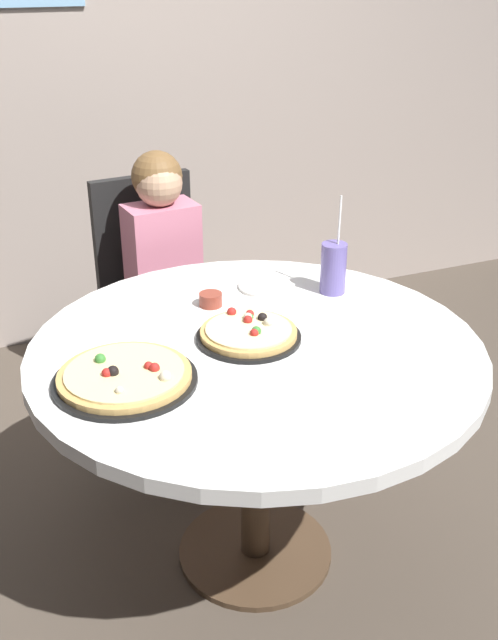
{
  "coord_description": "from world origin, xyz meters",
  "views": [
    {
      "loc": [
        -0.71,
        -1.62,
        1.69
      ],
      "look_at": [
        0.0,
        0.05,
        0.8
      ],
      "focal_mm": 41.37,
      "sensor_mm": 36.0,
      "label": 1
    }
  ],
  "objects_px": {
    "chair_wooden": "(155,285)",
    "soda_cup": "(333,268)",
    "pizza_veggie": "(249,333)",
    "pizza_cheese": "(125,377)",
    "diner_child": "(173,314)",
    "dining_table": "(256,374)",
    "plate_small": "(267,286)",
    "sauce_bowl": "(211,299)"
  },
  "relations": [
    {
      "from": "chair_wooden",
      "to": "soda_cup",
      "type": "relative_size",
      "value": 3.09
    },
    {
      "from": "pizza_veggie",
      "to": "pizza_cheese",
      "type": "bearing_deg",
      "value": -165.47
    },
    {
      "from": "pizza_cheese",
      "to": "soda_cup",
      "type": "xyz_separation_m",
      "value": [
        0.74,
        0.29,
        0.06
      ]
    },
    {
      "from": "soda_cup",
      "to": "diner_child",
      "type": "bearing_deg",
      "value": 121.31
    },
    {
      "from": "dining_table",
      "to": "pizza_cheese",
      "type": "xyz_separation_m",
      "value": [
        -0.38,
        -0.06,
        0.11
      ]
    },
    {
      "from": "chair_wooden",
      "to": "plate_small",
      "type": "bearing_deg",
      "value": -73.54
    },
    {
      "from": "plate_small",
      "to": "chair_wooden",
      "type": "bearing_deg",
      "value": 106.46
    },
    {
      "from": "diner_child",
      "to": "soda_cup",
      "type": "xyz_separation_m",
      "value": [
        0.35,
        -0.58,
        0.35
      ]
    },
    {
      "from": "diner_child",
      "to": "plate_small",
      "type": "height_order",
      "value": "diner_child"
    },
    {
      "from": "pizza_cheese",
      "to": "sauce_bowl",
      "type": "distance_m",
      "value": 0.49
    },
    {
      "from": "dining_table",
      "to": "diner_child",
      "type": "xyz_separation_m",
      "value": [
        0.01,
        0.8,
        -0.17
      ]
    },
    {
      "from": "chair_wooden",
      "to": "sauce_bowl",
      "type": "bearing_deg",
      "value": -91.56
    },
    {
      "from": "diner_child",
      "to": "plate_small",
      "type": "distance_m",
      "value": 0.57
    },
    {
      "from": "pizza_veggie",
      "to": "pizza_cheese",
      "type": "height_order",
      "value": "pizza_cheese"
    },
    {
      "from": "dining_table",
      "to": "soda_cup",
      "type": "bearing_deg",
      "value": 32.24
    },
    {
      "from": "soda_cup",
      "to": "plate_small",
      "type": "distance_m",
      "value": 0.22
    },
    {
      "from": "pizza_veggie",
      "to": "sauce_bowl",
      "type": "xyz_separation_m",
      "value": [
        -0.02,
        0.24,
        0.0
      ]
    },
    {
      "from": "dining_table",
      "to": "pizza_veggie",
      "type": "xyz_separation_m",
      "value": [
        -0.01,
        0.04,
        0.11
      ]
    },
    {
      "from": "chair_wooden",
      "to": "sauce_bowl",
      "type": "height_order",
      "value": "chair_wooden"
    },
    {
      "from": "pizza_cheese",
      "to": "plate_small",
      "type": "relative_size",
      "value": 2.0
    },
    {
      "from": "chair_wooden",
      "to": "pizza_cheese",
      "type": "xyz_separation_m",
      "value": [
        -0.37,
        -1.05,
        0.24
      ]
    },
    {
      "from": "dining_table",
      "to": "pizza_veggie",
      "type": "height_order",
      "value": "pizza_veggie"
    },
    {
      "from": "diner_child",
      "to": "soda_cup",
      "type": "relative_size",
      "value": 3.52
    },
    {
      "from": "dining_table",
      "to": "chair_wooden",
      "type": "relative_size",
      "value": 1.3
    },
    {
      "from": "chair_wooden",
      "to": "soda_cup",
      "type": "xyz_separation_m",
      "value": [
        0.37,
        -0.76,
        0.3
      ]
    },
    {
      "from": "dining_table",
      "to": "sauce_bowl",
      "type": "xyz_separation_m",
      "value": [
        -0.03,
        0.28,
        0.11
      ]
    },
    {
      "from": "sauce_bowl",
      "to": "pizza_veggie",
      "type": "bearing_deg",
      "value": -84.96
    },
    {
      "from": "dining_table",
      "to": "diner_child",
      "type": "distance_m",
      "value": 0.82
    },
    {
      "from": "sauce_bowl",
      "to": "plate_small",
      "type": "distance_m",
      "value": 0.22
    },
    {
      "from": "diner_child",
      "to": "sauce_bowl",
      "type": "distance_m",
      "value": 0.6
    },
    {
      "from": "pizza_veggie",
      "to": "pizza_cheese",
      "type": "xyz_separation_m",
      "value": [
        -0.37,
        -0.1,
        -0.0
      ]
    },
    {
      "from": "dining_table",
      "to": "soda_cup",
      "type": "height_order",
      "value": "soda_cup"
    },
    {
      "from": "diner_child",
      "to": "pizza_cheese",
      "type": "height_order",
      "value": "diner_child"
    },
    {
      "from": "chair_wooden",
      "to": "pizza_veggie",
      "type": "relative_size",
      "value": 3.28
    },
    {
      "from": "dining_table",
      "to": "soda_cup",
      "type": "relative_size",
      "value": 4.03
    },
    {
      "from": "pizza_veggie",
      "to": "plate_small",
      "type": "relative_size",
      "value": 1.61
    },
    {
      "from": "sauce_bowl",
      "to": "diner_child",
      "type": "bearing_deg",
      "value": 86.15
    },
    {
      "from": "chair_wooden",
      "to": "pizza_cheese",
      "type": "height_order",
      "value": "chair_wooden"
    },
    {
      "from": "dining_table",
      "to": "chair_wooden",
      "type": "height_order",
      "value": "chair_wooden"
    },
    {
      "from": "pizza_cheese",
      "to": "soda_cup",
      "type": "distance_m",
      "value": 0.79
    },
    {
      "from": "pizza_cheese",
      "to": "plate_small",
      "type": "distance_m",
      "value": 0.69
    },
    {
      "from": "pizza_cheese",
      "to": "plate_small",
      "type": "bearing_deg",
      "value": 35.31
    }
  ]
}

